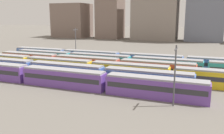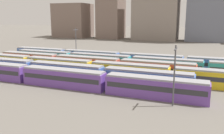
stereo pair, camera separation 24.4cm
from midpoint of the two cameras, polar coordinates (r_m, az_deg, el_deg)
ground_plane at (r=69.12m, az=-15.72°, el=-0.40°), size 600.00×600.00×0.00m
train_track_0 at (r=50.04m, az=-11.31°, el=-2.51°), size 55.80×3.06×3.75m
train_track_1 at (r=55.68m, az=-10.70°, el=-1.03°), size 55.80×3.06×3.75m
train_track_2 at (r=52.84m, az=14.08°, el=-1.88°), size 112.50×3.06×3.75m
train_track_3 at (r=64.57m, az=-5.91°, el=0.87°), size 55.80×3.06×3.75m
train_track_4 at (r=63.27m, az=12.91°, el=0.41°), size 93.60×3.06×3.75m
train_track_5 at (r=67.91m, az=17.02°, el=0.95°), size 112.50×3.06×3.75m
catenary_pole_0 at (r=38.88m, az=14.75°, el=-1.36°), size 0.24×3.20×9.86m
catenary_pole_1 at (r=80.48m, az=-8.46°, el=5.80°), size 0.24×3.20×10.56m
distant_building_0 at (r=175.82m, az=-9.20°, el=10.82°), size 23.82×19.20×23.09m
distant_building_2 at (r=154.39m, az=10.52°, el=12.75°), size 26.90×19.04×34.31m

